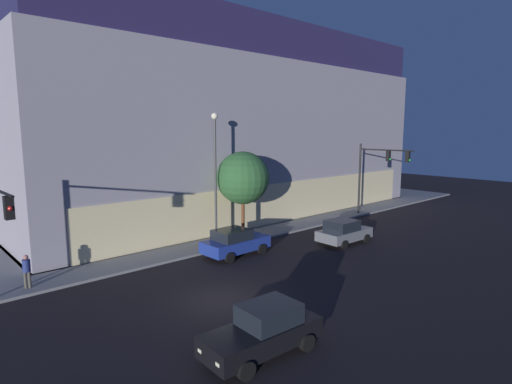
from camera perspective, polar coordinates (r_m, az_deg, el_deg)
ground_plane at (r=20.04m, az=-4.69°, el=-14.56°), size 120.00×120.00×0.00m
sidewalk_corner at (r=52.91m, az=-29.55°, el=-1.07°), size 80.00×60.00×0.15m
modern_building at (r=45.37m, az=-8.90°, el=9.03°), size 39.40×28.17×16.86m
traffic_light_far_corner at (r=38.64m, az=16.49°, el=3.49°), size 0.44×5.14×6.48m
street_lamp_sidewalk at (r=28.04m, az=-5.62°, el=3.90°), size 0.44×0.44×8.83m
sidewalk_tree at (r=29.37m, az=-1.82°, el=1.94°), size 3.74×3.74×6.22m
pedestrian_waiting at (r=23.48m, az=-28.99°, el=-9.17°), size 0.36×0.36×1.68m
car_black at (r=15.39m, az=1.07°, el=-18.47°), size 4.53×2.14×1.76m
car_blue at (r=26.39m, az=-2.93°, el=-6.87°), size 4.38×2.27×1.69m
car_grey at (r=29.69m, az=11.94°, el=-5.35°), size 4.08×2.29×1.68m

